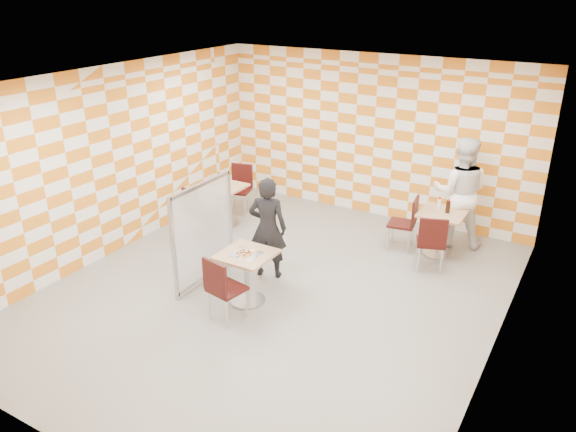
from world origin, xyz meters
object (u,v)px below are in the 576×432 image
object	(u,v)px
main_table	(247,269)
chair_empty_far	(241,184)
sport_bottle	(439,203)
empty_table	(224,199)
man_white	(460,192)
chair_empty_near	(196,209)
man_dark	(268,228)
chair_main_front	(221,285)
partition	(203,232)
chair_second_front	(432,239)
chair_second_side	(408,219)
second_table	(441,226)
soda_bottle	(448,207)

from	to	relation	value
main_table	chair_empty_far	world-z (taller)	chair_empty_far
sport_bottle	main_table	bearing A→B (deg)	-121.31
empty_table	chair_empty_far	distance (m)	0.71
man_white	sport_bottle	world-z (taller)	man_white
chair_empty_near	man_dark	distance (m)	1.85
main_table	man_white	bearing A→B (deg)	59.26
chair_main_front	partition	world-z (taller)	partition
empty_table	sport_bottle	size ratio (longest dim) A/B	3.75
chair_empty_near	chair_main_front	bearing A→B (deg)	-44.20
chair_second_front	chair_second_side	bearing A→B (deg)	135.90
chair_second_front	man_dark	xyz separation A→B (m)	(-2.08, -1.35, 0.24)
second_table	chair_main_front	world-z (taller)	chair_main_front
empty_table	chair_second_front	world-z (taller)	chair_second_front
chair_second_front	soda_bottle	xyz separation A→B (m)	(0.03, 0.66, 0.31)
soda_bottle	chair_second_side	bearing A→B (deg)	-169.60
chair_main_front	chair_second_front	xyz separation A→B (m)	(1.92, 2.73, 0.00)
man_white	second_table	bearing A→B (deg)	65.47
empty_table	chair_second_side	xyz separation A→B (m)	(3.22, 0.69, 0.04)
second_table	sport_bottle	world-z (taller)	sport_bottle
second_table	chair_second_side	xyz separation A→B (m)	(-0.53, -0.10, 0.04)
empty_table	man_dark	xyz separation A→B (m)	(1.71, -1.21, 0.28)
partition	chair_empty_near	bearing A→B (deg)	133.33
chair_main_front	man_white	xyz separation A→B (m)	(1.99, 3.93, 0.39)
chair_empty_far	partition	world-z (taller)	partition
soda_bottle	chair_main_front	bearing A→B (deg)	-119.84
empty_table	chair_main_front	distance (m)	3.20
second_table	soda_bottle	world-z (taller)	soda_bottle
second_table	partition	bearing A→B (deg)	-136.60
second_table	man_dark	size ratio (longest dim) A/B	0.48
man_dark	second_table	bearing A→B (deg)	-153.69
man_white	soda_bottle	size ratio (longest dim) A/B	8.12
chair_main_front	soda_bottle	world-z (taller)	soda_bottle
empty_table	chair_empty_near	bearing A→B (deg)	-94.62
empty_table	second_table	bearing A→B (deg)	11.82
chair_empty_far	partition	xyz separation A→B (m)	(1.11, -2.53, 0.25)
main_table	chair_main_front	world-z (taller)	chair_main_front
empty_table	man_white	xyz separation A→B (m)	(3.86, 1.34, 0.42)
chair_second_side	soda_bottle	size ratio (longest dim) A/B	4.02
chair_main_front	main_table	bearing A→B (deg)	90.39
chair_second_front	second_table	bearing A→B (deg)	93.47
second_table	partition	distance (m)	3.81
second_table	empty_table	size ratio (longest dim) A/B	1.00
man_white	main_table	bearing A→B (deg)	45.96
man_dark	soda_bottle	world-z (taller)	man_dark
partition	man_dark	distance (m)	0.95
partition	chair_second_side	bearing A→B (deg)	48.43
chair_second_front	man_white	world-z (taller)	man_white
main_table	second_table	size ratio (longest dim) A/B	1.00
second_table	empty_table	xyz separation A→B (m)	(-3.75, -0.79, 0.00)
chair_main_front	chair_empty_near	distance (m)	2.69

